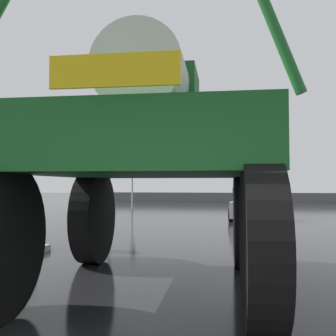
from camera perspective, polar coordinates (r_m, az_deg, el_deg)
ground_plane at (r=19.54m, az=8.24°, el=-7.15°), size 120.00×120.00×0.00m
oversize_sprayer at (r=6.39m, az=-2.46°, el=1.15°), size 4.19×5.69×4.45m
sedan_ahead at (r=19.32m, az=11.78°, el=-5.06°), size 2.12×4.21×1.52m
traffic_signal_far_left at (r=26.50m, az=11.89°, el=0.03°), size 0.24×0.55×3.74m
traffic_signal_far_right at (r=27.45m, az=-5.00°, el=-0.68°), size 0.24×0.55×3.36m
streetlight_far_left at (r=27.85m, az=-8.06°, el=3.78°), size 1.69×0.24×8.38m
bare_tree_left at (r=24.88m, az=-20.70°, el=2.99°), size 2.47×2.47×5.01m
roadside_barrier at (r=38.33m, az=9.23°, el=-4.15°), size 31.55×0.24×0.90m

